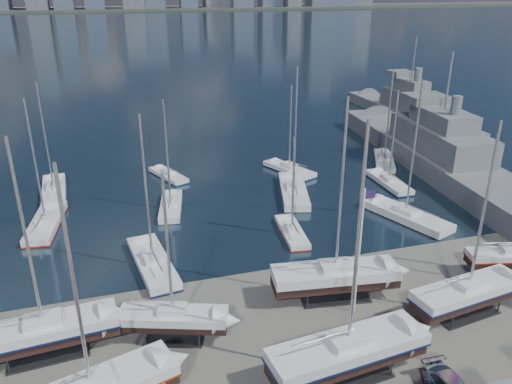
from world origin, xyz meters
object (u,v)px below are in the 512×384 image
object	(u,v)px
sailboat_cradle_0	(45,331)
naval_ship_east	(437,158)
naval_ship_west	(408,112)
flagpole	(361,244)

from	to	relation	value
sailboat_cradle_0	naval_ship_east	distance (m)	58.19
naval_ship_east	naval_ship_west	size ratio (longest dim) A/B	1.36
sailboat_cradle_0	naval_ship_east	size ratio (longest dim) A/B	0.31
flagpole	naval_ship_east	bearing A→B (deg)	45.40
sailboat_cradle_0	naval_ship_east	world-z (taller)	naval_ship_east
sailboat_cradle_0	naval_ship_west	world-z (taller)	sailboat_cradle_0
sailboat_cradle_0	naval_ship_east	bearing A→B (deg)	22.13
naval_ship_east	flagpole	world-z (taller)	naval_ship_east
naval_ship_west	flagpole	distance (m)	68.03
naval_ship_east	flagpole	distance (m)	39.81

